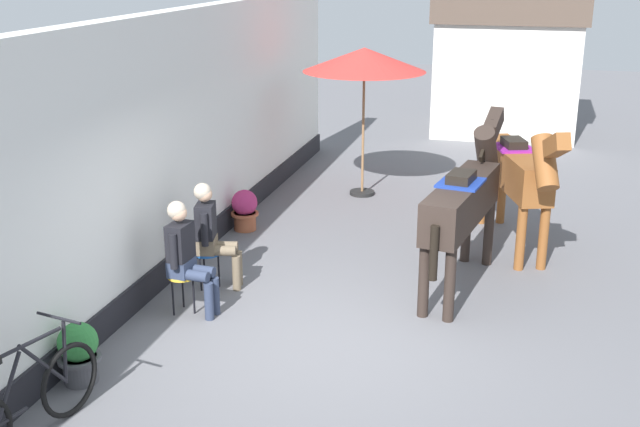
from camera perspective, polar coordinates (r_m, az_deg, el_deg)
The scene contains 11 objects.
ground_plane at distance 11.60m, azimuth 4.22°, elevation -2.38°, with size 40.00×40.00×0.00m, color slate.
pub_facade_wall at distance 10.54m, azimuth -10.94°, elevation 3.96°, with size 0.34×14.00×3.40m.
distant_cottage at distance 19.21m, azimuth 13.42°, elevation 10.98°, with size 3.40×2.60×3.50m.
seated_visitor_near at distance 9.33m, azimuth -9.68°, elevation -2.76°, with size 0.61×0.49×1.39m.
seated_visitor_far at distance 10.02m, azimuth -7.87°, elevation -1.19°, with size 0.61×0.48×1.39m.
saddled_horse_near at distance 10.04m, azimuth 10.39°, elevation 1.02°, with size 0.80×2.98×2.06m.
saddled_horse_far at distance 11.54m, azimuth 14.04°, elevation 3.03°, with size 1.24×2.88×2.06m.
flower_planter_nearest at distance 8.29m, azimuth -17.03°, elevation -9.52°, with size 0.43×0.43×0.64m.
flower_planter_farthest at distance 12.21m, azimuth -5.46°, elevation 0.31°, with size 0.43×0.43×0.64m.
leaning_bicycle at distance 7.44m, azimuth -20.43°, elevation -12.76°, with size 0.53×1.74×1.02m.
cafe_parasol at distance 13.58m, azimuth 3.23°, elevation 10.97°, with size 2.10×2.10×2.58m.
Camera 1 is at (1.98, -7.67, 4.09)m, focal length 44.30 mm.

